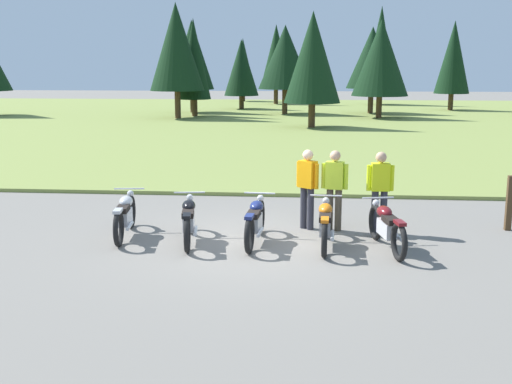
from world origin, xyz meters
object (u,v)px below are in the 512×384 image
motorcycle_maroon (387,227)px  rider_with_back_turned (307,184)px  motorcycle_navy (255,221)px  rider_in_hivis_vest (335,185)px  trail_marker_post (509,203)px  motorcycle_orange (325,224)px  motorcycle_black (189,220)px  motorcycle_silver (125,215)px  rider_checking_bike (380,187)px

motorcycle_maroon → rider_with_back_turned: 2.10m
motorcycle_navy → rider_in_hivis_vest: 1.94m
trail_marker_post → motorcycle_navy: bearing=-164.9°
motorcycle_orange → rider_with_back_turned: size_ratio=1.26×
motorcycle_navy → motorcycle_black: bearing=-177.9°
motorcycle_orange → trail_marker_post: trail_marker_post is taller
motorcycle_black → motorcycle_navy: bearing=2.1°
motorcycle_maroon → rider_with_back_turned: size_ratio=1.25×
motorcycle_black → rider_in_hivis_vest: size_ratio=1.25×
motorcycle_orange → rider_with_back_turned: (-0.35, 1.28, 0.51)m
motorcycle_silver → motorcycle_navy: (2.62, -0.23, 0.00)m
rider_checking_bike → rider_with_back_turned: size_ratio=1.00×
rider_in_hivis_vest → rider_checking_bike: size_ratio=1.00×
motorcycle_black → motorcycle_navy: same height
rider_checking_bike → rider_in_hivis_vest: bearing=172.6°
motorcycle_navy → rider_in_hivis_vest: rider_in_hivis_vest is taller
motorcycle_maroon → motorcycle_black: bearing=177.0°
motorcycle_silver → motorcycle_maroon: 5.11m
motorcycle_black → motorcycle_navy: 1.29m
motorcycle_navy → rider_with_back_turned: (0.98, 1.15, 0.51)m
motorcycle_navy → rider_in_hivis_vest: bearing=34.8°
motorcycle_navy → motorcycle_orange: bearing=-5.6°
motorcycle_orange → rider_with_back_turned: bearing=105.3°
motorcycle_maroon → rider_in_hivis_vest: 1.69m
motorcycle_black → rider_checking_bike: 3.90m
trail_marker_post → motorcycle_maroon: bearing=-148.6°
motorcycle_orange → rider_with_back_turned: rider_with_back_turned is taller
motorcycle_navy → rider_checking_bike: (2.45, 0.95, 0.51)m
motorcycle_silver → motorcycle_navy: 2.63m
motorcycle_navy → rider_in_hivis_vest: (1.54, 1.07, 0.51)m
motorcycle_orange → motorcycle_maroon: 1.14m
motorcycle_black → motorcycle_navy: (1.29, 0.05, 0.00)m
motorcycle_navy → motorcycle_maroon: bearing=-5.7°
motorcycle_orange → rider_checking_bike: (1.11, 1.08, 0.51)m
motorcycle_navy → rider_with_back_turned: size_ratio=1.26×
motorcycle_navy → trail_marker_post: trail_marker_post is taller
rider_with_back_turned → rider_checking_bike: bearing=-7.8°
motorcycle_black → motorcycle_orange: same height
motorcycle_silver → rider_in_hivis_vest: 4.28m
motorcycle_orange → rider_checking_bike: rider_checking_bike is taller
motorcycle_black → rider_with_back_turned: size_ratio=1.25×
rider_checking_bike → trail_marker_post: 2.76m
motorcycle_silver → rider_in_hivis_vest: size_ratio=1.26×
motorcycle_black → trail_marker_post: (6.43, 1.44, 0.14)m
motorcycle_navy → trail_marker_post: (5.15, 1.39, 0.14)m
rider_checking_bike → trail_marker_post: size_ratio=1.46×
motorcycle_orange → motorcycle_navy: bearing=174.4°
motorcycle_silver → motorcycle_black: (1.34, -0.28, 0.00)m
motorcycle_maroon → rider_in_hivis_vest: (-0.93, 1.31, 0.51)m
motorcycle_orange → motorcycle_maroon: size_ratio=1.01×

